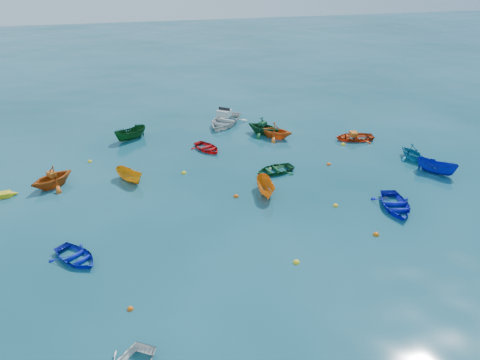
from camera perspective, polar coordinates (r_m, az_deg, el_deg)
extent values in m
plane|color=#093B45|center=(30.10, 1.97, -5.02)|extent=(160.00, 160.00, 0.00)
imported|color=#0E1DB6|center=(28.33, -19.31, -9.18)|extent=(3.70, 3.81, 0.64)
imported|color=#0E14B9|center=(33.09, 18.35, -3.30)|extent=(3.28, 4.12, 0.77)
imported|color=#C15212|center=(36.71, -21.78, -0.73)|extent=(4.23, 4.16, 1.69)
imported|color=orange|center=(35.79, -13.24, -0.11)|extent=(2.49, 2.80, 1.06)
imported|color=#124F28|center=(36.22, 4.21, 0.95)|extent=(3.58, 2.95, 0.65)
imported|color=teal|center=(40.84, 20.14, 2.46)|extent=(2.64, 2.93, 1.35)
imported|color=orange|center=(33.23, 3.16, -1.64)|extent=(1.27, 2.99, 1.13)
imported|color=#104822|center=(43.24, 2.85, 5.60)|extent=(4.24, 4.24, 1.69)
imported|color=red|center=(43.27, 13.72, 4.83)|extent=(3.69, 2.86, 0.71)
imported|color=#0D1CA5|center=(39.03, 22.71, 0.80)|extent=(2.88, 3.06, 1.18)
imported|color=red|center=(40.05, -4.02, 3.69)|extent=(3.22, 3.55, 0.60)
imported|color=orange|center=(42.52, 4.36, 5.16)|extent=(3.94, 3.83, 1.58)
imported|color=#0F4318|center=(43.17, -13.11, 4.85)|extent=(3.29, 2.69, 1.22)
imported|color=silver|center=(45.57, -1.89, 6.81)|extent=(5.61, 5.94, 1.60)
cube|color=#CD5915|center=(36.30, -21.98, 0.69)|extent=(0.78, 0.80, 0.31)
cube|color=#124B28|center=(42.92, 2.76, 6.88)|extent=(0.84, 0.84, 0.33)
cube|color=#D95D16|center=(43.04, 13.67, 5.49)|extent=(0.67, 0.83, 0.37)
sphere|color=#E0570C|center=(24.38, -13.22, -15.10)|extent=(0.32, 0.32, 0.32)
sphere|color=yellow|center=(26.75, 6.88, -9.99)|extent=(0.38, 0.38, 0.38)
sphere|color=#D5600B|center=(29.96, 16.24, -6.45)|extent=(0.39, 0.39, 0.39)
sphere|color=yellow|center=(39.69, -17.83, 2.12)|extent=(0.34, 0.34, 0.34)
sphere|color=#D1530B|center=(32.77, -0.49, -2.05)|extent=(0.38, 0.38, 0.38)
sphere|color=yellow|center=(32.33, 11.56, -3.13)|extent=(0.35, 0.35, 0.35)
sphere|color=#FF550D|center=(37.98, 10.76, 1.85)|extent=(0.35, 0.35, 0.35)
sphere|color=yellow|center=(36.20, -6.87, 0.81)|extent=(0.39, 0.39, 0.39)
sphere|color=orange|center=(46.41, -2.07, 7.20)|extent=(0.33, 0.33, 0.33)
sphere|color=yellow|center=(41.91, 12.44, 4.21)|extent=(0.39, 0.39, 0.39)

